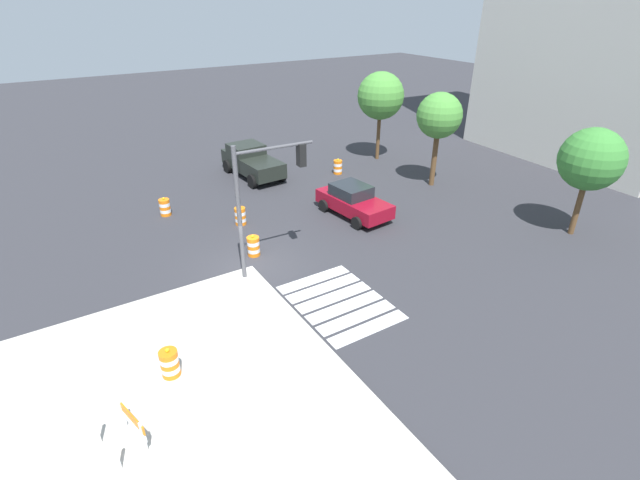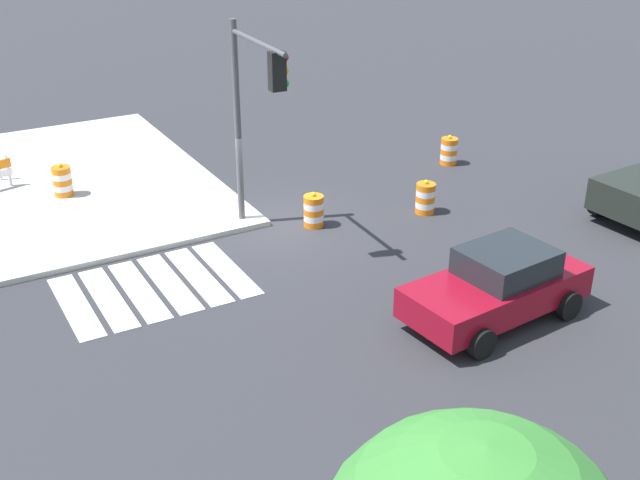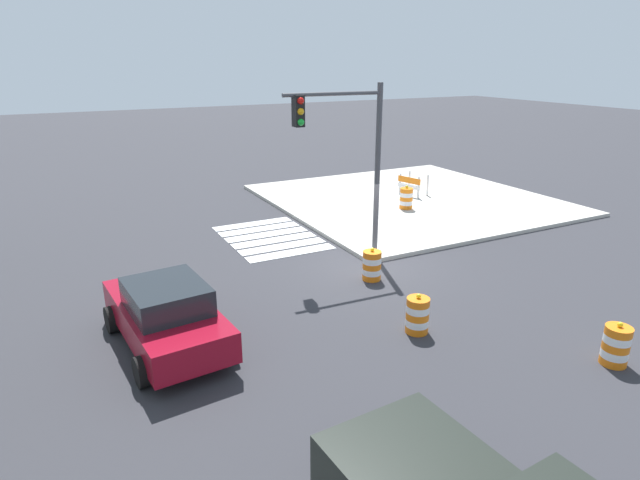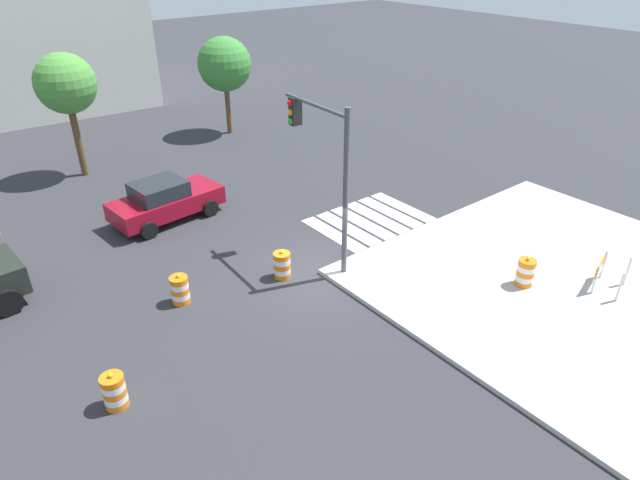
{
  "view_description": "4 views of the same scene",
  "coord_description": "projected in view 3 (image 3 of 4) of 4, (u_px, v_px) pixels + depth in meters",
  "views": [
    {
      "loc": [
        15.96,
        -6.54,
        10.45
      ],
      "look_at": [
        1.5,
        2.5,
        1.37
      ],
      "focal_mm": 26.05,
      "sensor_mm": 36.0,
      "label": 1
    },
    {
      "loc": [
        8.69,
        18.22,
        9.22
      ],
      "look_at": [
        -0.03,
        2.76,
        0.71
      ],
      "focal_mm": 44.36,
      "sensor_mm": 36.0,
      "label": 2
    },
    {
      "loc": [
        -13.53,
        8.77,
        6.36
      ],
      "look_at": [
        1.18,
        1.17,
        0.67
      ],
      "focal_mm": 29.85,
      "sensor_mm": 36.0,
      "label": 3
    },
    {
      "loc": [
        -9.68,
        -12.24,
        10.02
      ],
      "look_at": [
        0.78,
        0.89,
        0.62
      ],
      "focal_mm": 31.05,
      "sensor_mm": 36.0,
      "label": 4
    }
  ],
  "objects": [
    {
      "name": "ground_plane",
      "position": [
        369.0,
        265.0,
        17.24
      ],
      "size": [
        120.0,
        120.0,
        0.0
      ],
      "primitive_type": "plane",
      "color": "#2D2D33"
    },
    {
      "name": "sidewalk_corner",
      "position": [
        409.0,
        199.0,
        24.86
      ],
      "size": [
        12.0,
        12.0,
        0.15
      ],
      "primitive_type": "cube",
      "color": "#BCB7AD",
      "rests_on": "ground"
    },
    {
      "name": "crosswalk_stripes",
      "position": [
        270.0,
        237.0,
        19.82
      ],
      "size": [
        4.35,
        3.2,
        0.02
      ],
      "color": "silver",
      "rests_on": "ground"
    },
    {
      "name": "sports_car",
      "position": [
        166.0,
        314.0,
        12.13
      ],
      "size": [
        4.45,
        2.44,
        1.63
      ],
      "color": "maroon",
      "rests_on": "ground"
    },
    {
      "name": "traffic_barrel_crosswalk_end",
      "position": [
        616.0,
        345.0,
        11.51
      ],
      "size": [
        0.56,
        0.56,
        1.02
      ],
      "color": "orange",
      "rests_on": "ground"
    },
    {
      "name": "traffic_barrel_median_near",
      "position": [
        372.0,
        265.0,
        15.95
      ],
      "size": [
        0.56,
        0.56,
        1.02
      ],
      "color": "orange",
      "rests_on": "ground"
    },
    {
      "name": "traffic_barrel_median_far",
      "position": [
        417.0,
        315.0,
        12.87
      ],
      "size": [
        0.56,
        0.56,
        1.02
      ],
      "color": "orange",
      "rests_on": "ground"
    },
    {
      "name": "traffic_barrel_on_sidewalk",
      "position": [
        406.0,
        198.0,
        22.95
      ],
      "size": [
        0.56,
        0.56,
        1.02
      ],
      "color": "orange",
      "rests_on": "sidewalk_corner"
    },
    {
      "name": "construction_barricade",
      "position": [
        411.0,
        183.0,
        25.15
      ],
      "size": [
        1.39,
        1.07,
        1.0
      ],
      "color": "silver",
      "rests_on": "sidewalk_corner"
    },
    {
      "name": "traffic_light_pole",
      "position": [
        347.0,
        142.0,
        16.27
      ],
      "size": [
        0.48,
        3.29,
        5.5
      ],
      "color": "#4C4C51",
      "rests_on": "sidewalk_corner"
    }
  ]
}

